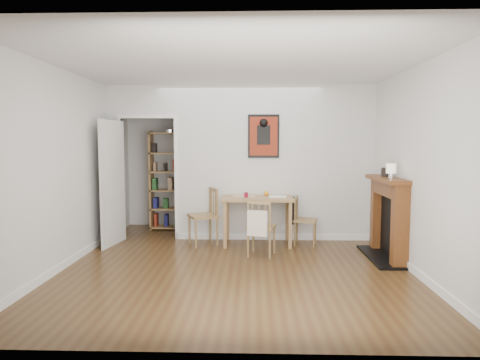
{
  "coord_description": "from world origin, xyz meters",
  "views": [
    {
      "loc": [
        0.23,
        -5.81,
        1.64
      ],
      "look_at": [
        0.03,
        0.6,
        1.08
      ],
      "focal_mm": 32.0,
      "sensor_mm": 36.0,
      "label": 1
    }
  ],
  "objects_px": {
    "red_glass": "(246,195)",
    "chair_right": "(304,220)",
    "notebook": "(278,197)",
    "chair_front": "(261,227)",
    "orange_fruit": "(266,193)",
    "bookshelf": "(171,181)",
    "ceramic_jar_a": "(385,172)",
    "mantel_lamp": "(391,169)",
    "fireplace": "(389,215)",
    "chair_left": "(203,217)",
    "dining_table": "(257,203)",
    "ceramic_jar_b": "(384,172)"
  },
  "relations": [
    {
      "from": "chair_left",
      "to": "mantel_lamp",
      "type": "relative_size",
      "value": 4.5
    },
    {
      "from": "ceramic_jar_a",
      "to": "notebook",
      "type": "bearing_deg",
      "value": 154.56
    },
    {
      "from": "dining_table",
      "to": "chair_right",
      "type": "distance_m",
      "value": 0.8
    },
    {
      "from": "bookshelf",
      "to": "chair_right",
      "type": "bearing_deg",
      "value": -26.5
    },
    {
      "from": "chair_right",
      "to": "ceramic_jar_a",
      "type": "distance_m",
      "value": 1.51
    },
    {
      "from": "notebook",
      "to": "fireplace",
      "type": "bearing_deg",
      "value": -27.0
    },
    {
      "from": "chair_front",
      "to": "notebook",
      "type": "height_order",
      "value": "chair_front"
    },
    {
      "from": "bookshelf",
      "to": "ceramic_jar_a",
      "type": "height_order",
      "value": "bookshelf"
    },
    {
      "from": "chair_left",
      "to": "chair_right",
      "type": "distance_m",
      "value": 1.63
    },
    {
      "from": "ceramic_jar_a",
      "to": "ceramic_jar_b",
      "type": "bearing_deg",
      "value": 78.68
    },
    {
      "from": "bookshelf",
      "to": "chair_left",
      "type": "bearing_deg",
      "value": -58.86
    },
    {
      "from": "orange_fruit",
      "to": "chair_right",
      "type": "bearing_deg",
      "value": -16.34
    },
    {
      "from": "notebook",
      "to": "ceramic_jar_a",
      "type": "relative_size",
      "value": 2.11
    },
    {
      "from": "dining_table",
      "to": "red_glass",
      "type": "bearing_deg",
      "value": -161.25
    },
    {
      "from": "orange_fruit",
      "to": "fireplace",
      "type": "bearing_deg",
      "value": -28.76
    },
    {
      "from": "chair_right",
      "to": "red_glass",
      "type": "xyz_separation_m",
      "value": [
        -0.94,
        -0.04,
        0.41
      ]
    },
    {
      "from": "ceramic_jar_a",
      "to": "ceramic_jar_b",
      "type": "relative_size",
      "value": 1.27
    },
    {
      "from": "bookshelf",
      "to": "ceramic_jar_a",
      "type": "bearing_deg",
      "value": -28.59
    },
    {
      "from": "chair_left",
      "to": "ceramic_jar_b",
      "type": "distance_m",
      "value": 2.86
    },
    {
      "from": "red_glass",
      "to": "notebook",
      "type": "relative_size",
      "value": 0.29
    },
    {
      "from": "chair_left",
      "to": "bookshelf",
      "type": "xyz_separation_m",
      "value": [
        -0.76,
        1.25,
        0.46
      ]
    },
    {
      "from": "dining_table",
      "to": "fireplace",
      "type": "relative_size",
      "value": 0.91
    },
    {
      "from": "fireplace",
      "to": "mantel_lamp",
      "type": "height_order",
      "value": "mantel_lamp"
    },
    {
      "from": "red_glass",
      "to": "orange_fruit",
      "type": "bearing_deg",
      "value": 33.74
    },
    {
      "from": "chair_right",
      "to": "red_glass",
      "type": "relative_size",
      "value": 9.8
    },
    {
      "from": "chair_front",
      "to": "chair_right",
      "type": "bearing_deg",
      "value": 44.33
    },
    {
      "from": "chair_left",
      "to": "orange_fruit",
      "type": "bearing_deg",
      "value": 13.32
    },
    {
      "from": "chair_front",
      "to": "red_glass",
      "type": "bearing_deg",
      "value": 109.71
    },
    {
      "from": "red_glass",
      "to": "chair_right",
      "type": "bearing_deg",
      "value": 2.6
    },
    {
      "from": "chair_right",
      "to": "ceramic_jar_b",
      "type": "xyz_separation_m",
      "value": [
        1.11,
        -0.46,
        0.8
      ]
    },
    {
      "from": "dining_table",
      "to": "chair_left",
      "type": "bearing_deg",
      "value": -174.56
    },
    {
      "from": "dining_table",
      "to": "red_glass",
      "type": "height_order",
      "value": "red_glass"
    },
    {
      "from": "orange_fruit",
      "to": "mantel_lamp",
      "type": "bearing_deg",
      "value": -37.11
    },
    {
      "from": "chair_front",
      "to": "bookshelf",
      "type": "distance_m",
      "value": 2.57
    },
    {
      "from": "orange_fruit",
      "to": "chair_left",
      "type": "bearing_deg",
      "value": -166.68
    },
    {
      "from": "chair_front",
      "to": "ceramic_jar_a",
      "type": "relative_size",
      "value": 6.37
    },
    {
      "from": "chair_right",
      "to": "notebook",
      "type": "height_order",
      "value": "notebook"
    },
    {
      "from": "chair_right",
      "to": "notebook",
      "type": "relative_size",
      "value": 2.87
    },
    {
      "from": "orange_fruit",
      "to": "mantel_lamp",
      "type": "xyz_separation_m",
      "value": [
        1.63,
        -1.23,
        0.48
      ]
    },
    {
      "from": "chair_left",
      "to": "fireplace",
      "type": "height_order",
      "value": "fireplace"
    },
    {
      "from": "fireplace",
      "to": "chair_front",
      "type": "bearing_deg",
      "value": 177.69
    },
    {
      "from": "ceramic_jar_a",
      "to": "bookshelf",
      "type": "bearing_deg",
      "value": 151.41
    },
    {
      "from": "dining_table",
      "to": "mantel_lamp",
      "type": "distance_m",
      "value": 2.16
    },
    {
      "from": "chair_front",
      "to": "fireplace",
      "type": "height_order",
      "value": "fireplace"
    },
    {
      "from": "dining_table",
      "to": "ceramic_jar_a",
      "type": "distance_m",
      "value": 2.02
    },
    {
      "from": "fireplace",
      "to": "mantel_lamp",
      "type": "relative_size",
      "value": 6.11
    },
    {
      "from": "chair_right",
      "to": "orange_fruit",
      "type": "relative_size",
      "value": 10.38
    },
    {
      "from": "chair_right",
      "to": "bookshelf",
      "type": "distance_m",
      "value": 2.71
    },
    {
      "from": "red_glass",
      "to": "dining_table",
      "type": "bearing_deg",
      "value": 18.75
    },
    {
      "from": "dining_table",
      "to": "ceramic_jar_b",
      "type": "xyz_separation_m",
      "value": [
        1.86,
        -0.48,
        0.53
      ]
    }
  ]
}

